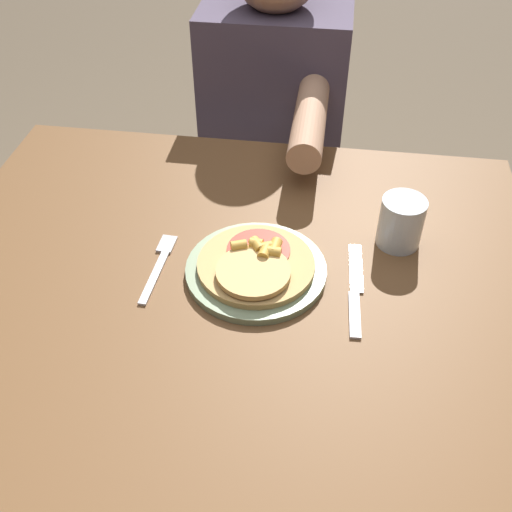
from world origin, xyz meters
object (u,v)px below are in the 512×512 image
Objects in this scene: dining_table at (227,333)px; person_diner at (273,125)px; fork at (160,263)px; drinking_glass at (401,222)px; plate at (256,270)px; knife at (355,290)px; pizza at (256,264)px.

person_diner reaches higher than dining_table.
fork is at bearing 160.81° from dining_table.
plate is at bearing -154.27° from drinking_glass.
plate is at bearing 173.39° from knife.
fork is at bearing 179.80° from pizza.
person_diner is (0.00, 0.70, 0.03)m from dining_table.
drinking_glass is (0.25, 0.12, 0.04)m from plate.
pizza is 1.15× the size of fork.
plate is at bearing -85.89° from person_diner.
dining_table is 11.50× the size of drinking_glass.
fork and knife have the same top height.
drinking_glass is at bearing 16.12° from fork.
pizza is 0.17× the size of person_diner.
dining_table is 0.70m from person_diner.
pizza is 0.27m from drinking_glass.
person_diner reaches higher than knife.
knife reaches higher than dining_table.
drinking_glass is at bearing 29.23° from dining_table.
drinking_glass reaches higher than dining_table.
drinking_glass is (0.29, 0.16, 0.16)m from dining_table.
knife is at bearing -6.61° from plate.
drinking_glass is 0.08× the size of person_diner.
person_diner is (-0.05, 0.65, -0.09)m from plate.
dining_table is 6.14× the size of fork.
fork is at bearing -163.88° from drinking_glass.
knife is 0.19× the size of person_diner.
fork is at bearing 177.07° from knife.
dining_table is at bearing -173.31° from knife.
dining_table is 0.14m from plate.
person_diner reaches higher than drinking_glass.
plate is at bearing 0.77° from fork.
pizza is at bearing -85.85° from person_diner.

